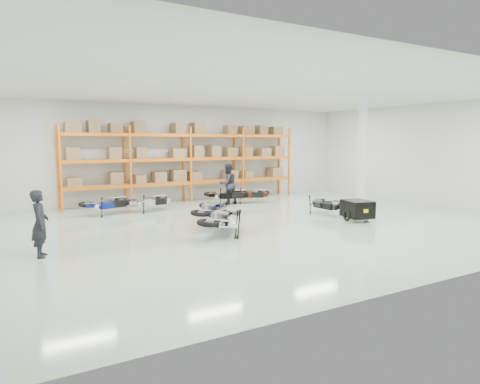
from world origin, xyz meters
TOP-DOWN VIEW (x-y plane):
  - room at (0.00, 0.00)m, footprint 18.00×18.00m
  - pallet_rack at (-0.00, 6.45)m, footprint 11.28×0.98m
  - structural_column at (5.20, 0.50)m, footprint 0.25×0.25m
  - moto_blue_centre at (-1.49, 0.83)m, footprint 1.91×2.17m
  - moto_silver_left at (-1.92, -0.91)m, footprint 2.03×2.17m
  - moto_black_far_left at (-1.97, -0.88)m, footprint 1.99×2.12m
  - moto_touring_right at (3.23, 0.30)m, footprint 0.91×1.71m
  - trailer at (3.23, -1.29)m, footprint 1.03×1.79m
  - moto_back_a at (-4.15, 4.53)m, footprint 1.96×1.33m
  - moto_back_b at (-2.49, 4.50)m, footprint 1.84×1.10m
  - moto_back_c at (1.23, 4.69)m, footprint 1.96×1.24m
  - moto_back_d at (2.28, 4.57)m, footprint 1.92×1.44m
  - person_left at (-6.99, -0.97)m, footprint 0.50×0.66m
  - person_back at (1.18, 4.60)m, footprint 0.99×0.83m

SIDE VIEW (x-z plane):
  - trailer at x=3.23m, z-range 0.06..0.79m
  - moto_touring_right at x=3.23m, z-range -0.03..1.05m
  - moto_back_d at x=2.28m, z-range -0.03..1.09m
  - moto_back_b at x=-2.49m, z-range -0.03..1.09m
  - moto_back_a at x=-4.15m, z-range -0.03..1.13m
  - moto_back_c at x=1.23m, z-range -0.03..1.14m
  - moto_black_far_left at x=-1.97m, z-range -0.04..1.23m
  - moto_blue_centre at x=-1.49m, z-range -0.04..1.24m
  - moto_silver_left at x=-1.92m, z-range -0.04..1.25m
  - person_left at x=-6.99m, z-range 0.00..1.65m
  - person_back at x=1.18m, z-range 0.00..1.86m
  - room at x=0.00m, z-range -6.75..11.25m
  - structural_column at x=5.20m, z-range 0.00..4.50m
  - pallet_rack at x=0.00m, z-range 0.45..4.07m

